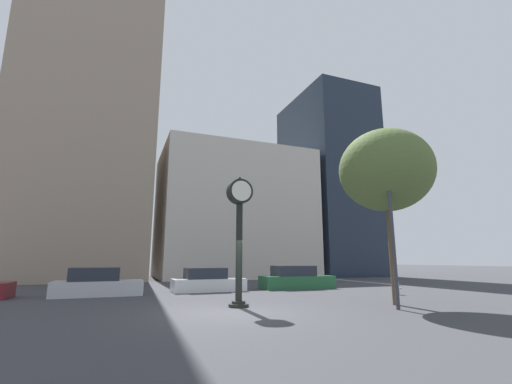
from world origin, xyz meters
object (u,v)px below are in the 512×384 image
Objects in this scene: car_silver at (97,284)px; bare_tree at (386,171)px; street_clock at (239,222)px; car_white at (208,281)px; fire_hydrant_near at (397,287)px; car_green at (296,279)px; street_lamp_right at (382,193)px.

car_silver is 0.58× the size of bare_tree.
car_white is (0.46, 6.98, -2.67)m from street_clock.
car_white is at bearing 122.54° from bare_tree.
street_clock is at bearing 164.15° from bare_tree.
car_white is 5.73× the size of fire_hydrant_near.
car_green is 0.64× the size of bare_tree.
car_silver is at bearing 129.04° from street_clock.
street_clock is 1.24× the size of car_white.
car_green is at bearing 0.87° from car_silver.
bare_tree reaches higher than car_green.
car_green is (6.08, 6.84, -2.63)m from street_clock.
car_white reaches higher than fire_hydrant_near.
fire_hydrant_near is at bearing -57.77° from car_green.
street_lamp_right is at bearing -135.69° from fire_hydrant_near.
car_green is at bearing -1.79° from car_white.
car_silver is 15.22m from fire_hydrant_near.
car_white is 10.23m from fire_hydrant_near.
car_white is at bearing 3.94° from car_silver.
bare_tree is (-3.10, -3.20, 5.14)m from fire_hydrant_near.
car_green reaches higher than car_silver.
street_lamp_right is at bearing -93.27° from car_green.
car_green is 6.14m from fire_hydrant_near.
street_clock is 1.09× the size of car_green.
street_lamp_right is (10.38, -8.90, 3.77)m from car_silver.
fire_hydrant_near is at bearing 45.93° from bare_tree.
bare_tree is at bearing -36.88° from car_silver.
street_clock is at bearing -128.90° from car_green.
car_silver is 14.79m from bare_tree.
fire_hydrant_near is (3.02, -5.34, -0.22)m from car_green.
car_green is at bearing 83.96° from street_lamp_right.
fire_hydrant_near is at bearing -20.03° from car_silver.
street_lamp_right is at bearing -64.01° from car_white.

